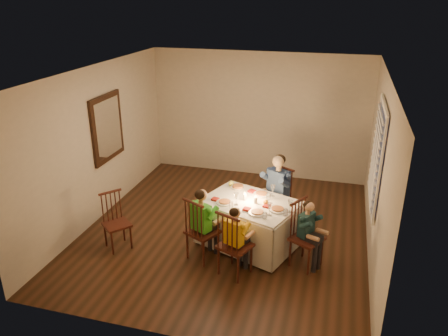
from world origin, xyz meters
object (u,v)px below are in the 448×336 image
(child_teal, at_px, (305,265))
(dining_table, at_px, (249,214))
(chair_near_right, at_px, (235,273))
(child_green, at_px, (203,258))
(chair_adult, at_px, (275,224))
(chair_near_left, at_px, (203,258))
(child_yellow, at_px, (235,273))
(chair_end, at_px, (305,265))
(serving_bowl, at_px, (238,188))
(adult, at_px, (275,224))
(chair_extra, at_px, (119,247))

(child_teal, bearing_deg, dining_table, 96.97)
(chair_near_right, distance_m, child_green, 0.60)
(chair_adult, bearing_deg, chair_near_left, -96.61)
(chair_near_right, distance_m, child_yellow, 0.00)
(chair_near_right, relative_size, child_teal, 0.98)
(child_green, height_order, child_yellow, child_green)
(chair_end, height_order, serving_bowl, serving_bowl)
(chair_end, bearing_deg, adult, 57.76)
(chair_near_left, distance_m, child_teal, 1.50)
(chair_extra, xyz_separation_m, child_green, (1.35, 0.07, 0.00))
(serving_bowl, bearing_deg, chair_end, -31.47)
(dining_table, bearing_deg, child_teal, -1.33)
(chair_end, bearing_deg, serving_bowl, 86.66)
(child_green, relative_size, child_teal, 1.10)
(dining_table, xyz_separation_m, adult, (0.30, 0.72, -0.52))
(chair_extra, bearing_deg, dining_table, -31.60)
(child_yellow, xyz_separation_m, child_teal, (0.93, 0.46, 0.00))
(dining_table, height_order, child_teal, dining_table)
(chair_end, relative_size, child_teal, 0.98)
(chair_extra, bearing_deg, child_teal, -44.34)
(chair_near_right, bearing_deg, adult, -79.98)
(chair_near_left, xyz_separation_m, chair_end, (1.48, 0.22, 0.00))
(chair_near_left, bearing_deg, dining_table, -108.66)
(child_green, bearing_deg, chair_extra, 29.27)
(adult, bearing_deg, chair_near_right, -74.58)
(chair_adult, relative_size, adult, 0.80)
(chair_end, xyz_separation_m, chair_extra, (-2.83, -0.30, 0.00))
(adult, bearing_deg, chair_extra, -121.01)
(chair_near_right, xyz_separation_m, child_teal, (0.93, 0.46, 0.00))
(dining_table, height_order, serving_bowl, serving_bowl)
(chair_adult, relative_size, chair_near_right, 1.00)
(chair_adult, distance_m, child_green, 1.56)
(adult, bearing_deg, chair_end, -33.07)
(dining_table, relative_size, chair_near_right, 1.67)
(chair_near_right, height_order, chair_extra, chair_near_right)
(adult, bearing_deg, serving_bowl, -121.99)
(serving_bowl, bearing_deg, chair_near_left, -106.96)
(chair_near_right, height_order, child_yellow, child_yellow)
(dining_table, distance_m, adult, 0.94)
(chair_near_left, xyz_separation_m, child_yellow, (0.55, -0.24, 0.00))
(adult, bearing_deg, child_green, -96.61)
(adult, height_order, serving_bowl, serving_bowl)
(child_green, bearing_deg, child_yellow, -177.43)
(chair_extra, distance_m, child_teal, 2.84)
(chair_near_left, bearing_deg, chair_adult, -97.82)
(chair_adult, height_order, adult, adult)
(chair_adult, xyz_separation_m, child_teal, (0.61, -1.07, 0.00))
(chair_near_right, bearing_deg, chair_adult, -79.98)
(chair_end, bearing_deg, chair_near_right, 144.31)
(child_yellow, height_order, child_teal, child_yellow)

